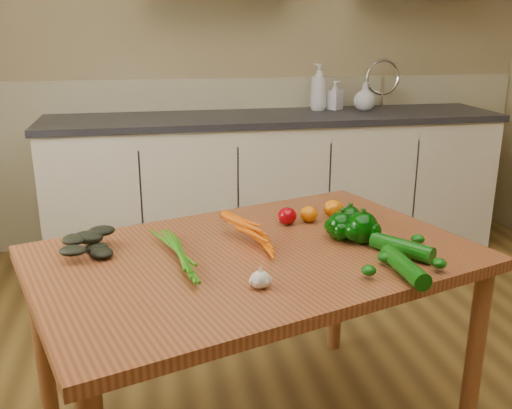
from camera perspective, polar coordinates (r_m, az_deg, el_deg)
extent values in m
cube|color=tan|center=(3.84, -2.23, 15.53)|extent=(4.00, 0.02, 2.60)
cube|color=#BDB48E|center=(3.91, -2.04, 4.47)|extent=(3.98, 0.03, 1.10)
cube|color=beige|center=(3.70, 1.76, 1.78)|extent=(2.80, 0.60, 0.86)
cube|color=#2B2B30|center=(3.60, 1.83, 8.69)|extent=(2.84, 0.64, 0.04)
cube|color=#99999E|center=(3.86, 13.38, 8.21)|extent=(0.55, 0.42, 0.10)
cylinder|color=silver|center=(4.00, 12.51, 11.19)|extent=(0.02, 0.02, 0.24)
cube|color=brown|center=(1.84, -0.05, -5.35)|extent=(1.58, 1.27, 0.04)
cylinder|color=brown|center=(2.12, 20.96, -14.54)|extent=(0.06, 0.06, 0.70)
cylinder|color=brown|center=(2.17, -20.48, -13.71)|extent=(0.06, 0.06, 0.70)
cylinder|color=brown|center=(2.60, 8.07, -7.30)|extent=(0.06, 0.06, 0.70)
imported|color=silver|center=(3.80, 6.31, 11.61)|extent=(0.16, 0.16, 0.30)
imported|color=silver|center=(3.83, 7.88, 10.79)|extent=(0.12, 0.12, 0.19)
imported|color=silver|center=(3.83, 10.83, 10.58)|extent=(0.18, 0.18, 0.18)
ellipsoid|color=beige|center=(1.59, 0.43, -7.52)|extent=(0.06, 0.06, 0.05)
sphere|color=#023302|center=(1.95, 8.48, -2.14)|extent=(0.09, 0.09, 0.09)
sphere|color=#023302|center=(2.06, 9.38, -1.28)|extent=(0.08, 0.08, 0.08)
sphere|color=#023302|center=(1.92, 10.59, -2.32)|extent=(0.11, 0.11, 0.11)
ellipsoid|color=#920209|center=(2.08, 3.14, -1.15)|extent=(0.07, 0.07, 0.06)
ellipsoid|color=#D66505|center=(2.11, 5.34, -0.95)|extent=(0.07, 0.07, 0.06)
ellipsoid|color=#D66505|center=(2.17, 7.76, -0.39)|extent=(0.07, 0.07, 0.07)
cylinder|color=#074006|center=(1.85, 14.38, -4.19)|extent=(0.17, 0.20, 0.06)
cylinder|color=#074006|center=(1.71, 14.63, -6.05)|extent=(0.06, 0.22, 0.05)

